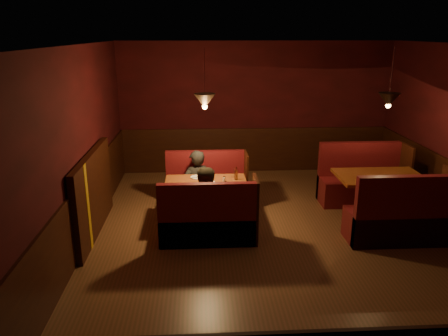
{
  "coord_description": "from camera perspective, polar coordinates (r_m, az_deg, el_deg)",
  "views": [
    {
      "loc": [
        -1.24,
        -6.1,
        3.07
      ],
      "look_at": [
        -0.86,
        0.68,
        0.95
      ],
      "focal_mm": 35.0,
      "sensor_mm": 36.0,
      "label": 1
    }
  ],
  "objects": [
    {
      "name": "second_bench_near",
      "position": [
        7.14,
        22.19,
        -6.39
      ],
      "size": [
        1.57,
        0.59,
        1.12
      ],
      "color": "#3F0D12",
      "rests_on": "ground"
    },
    {
      "name": "second_bench_far",
      "position": [
        8.58,
        17.52,
        -1.94
      ],
      "size": [
        1.57,
        0.59,
        1.12
      ],
      "color": "#3F0D12",
      "rests_on": "ground"
    },
    {
      "name": "diner_b",
      "position": [
        6.64,
        -2.02,
        -3.23
      ],
      "size": [
        0.86,
        0.75,
        1.48
      ],
      "primitive_type": "imported",
      "rotation": [
        0.0,
        0.0,
        0.31
      ],
      "color": "black",
      "rests_on": "ground"
    },
    {
      "name": "diner_a",
      "position": [
        7.76,
        -3.66,
        -0.32
      ],
      "size": [
        0.62,
        0.53,
        1.44
      ],
      "primitive_type": "imported",
      "rotation": [
        0.0,
        0.0,
        3.55
      ],
      "color": "black",
      "rests_on": "ground"
    },
    {
      "name": "main_bench_far",
      "position": [
        8.03,
        -2.24,
        -2.71
      ],
      "size": [
        1.47,
        0.53,
        1.01
      ],
      "color": "#3F0D12",
      "rests_on": "ground"
    },
    {
      "name": "main_bench_near",
      "position": [
        6.62,
        -1.98,
        -7.22
      ],
      "size": [
        1.47,
        0.53,
        1.01
      ],
      "color": "#3F0D12",
      "rests_on": "ground"
    },
    {
      "name": "second_table",
      "position": [
        7.76,
        19.59,
        -2.35
      ],
      "size": [
        1.42,
        0.91,
        0.8
      ],
      "color": "brown",
      "rests_on": "ground"
    },
    {
      "name": "main_table",
      "position": [
        7.24,
        -2.27,
        -3.03
      ],
      "size": [
        1.34,
        0.81,
        0.94
      ],
      "color": "brown",
      "rests_on": "ground"
    },
    {
      "name": "room",
      "position": [
        6.55,
        5.38,
        -0.71
      ],
      "size": [
        6.02,
        7.02,
        2.92
      ],
      "color": "brown",
      "rests_on": "ground"
    }
  ]
}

